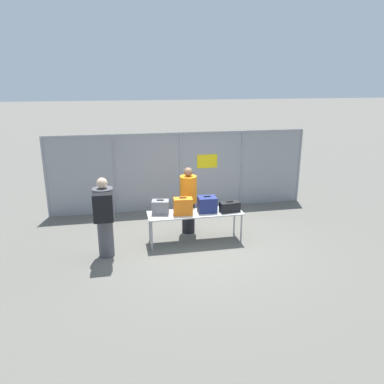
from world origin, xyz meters
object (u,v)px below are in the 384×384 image
object	(u,v)px
inspection_table	(195,215)
suitcase_orange	(183,206)
suitcase_navy	(207,204)
security_worker_near	(188,199)
traveler_hooded	(104,215)
suitcase_grey	(160,207)
suitcase_black	(230,207)
utility_trailer	(231,171)

from	to	relation	value
inspection_table	suitcase_orange	world-z (taller)	suitcase_orange
suitcase_navy	security_worker_near	size ratio (longest dim) A/B	0.26
traveler_hooded	security_worker_near	xyz separation A→B (m)	(2.00, 1.01, -0.11)
suitcase_orange	suitcase_grey	bearing A→B (deg)	163.03
inspection_table	suitcase_black	world-z (taller)	suitcase_black
inspection_table	security_worker_near	distance (m)	0.64
inspection_table	suitcase_orange	size ratio (longest dim) A/B	4.98
suitcase_navy	suitcase_black	distance (m)	0.53
inspection_table	traveler_hooded	bearing A→B (deg)	-168.99
suitcase_grey	security_worker_near	xyz separation A→B (m)	(0.75, 0.51, -0.03)
suitcase_navy	security_worker_near	bearing A→B (deg)	120.19
suitcase_navy	suitcase_orange	bearing A→B (deg)	-171.69
suitcase_navy	security_worker_near	xyz separation A→B (m)	(-0.34, 0.58, -0.05)
security_worker_near	suitcase_grey	bearing A→B (deg)	44.32
traveler_hooded	utility_trailer	size ratio (longest dim) A/B	0.39
inspection_table	security_worker_near	size ratio (longest dim) A/B	1.33
suitcase_black	traveler_hooded	size ratio (longest dim) A/B	0.27
suitcase_black	utility_trailer	xyz separation A→B (m)	(1.63, 5.21, -0.48)
suitcase_orange	suitcase_navy	distance (m)	0.59
security_worker_near	utility_trailer	distance (m)	5.17
suitcase_navy	utility_trailer	distance (m)	5.55
suitcase_navy	suitcase_black	world-z (taller)	suitcase_navy
suitcase_navy	traveler_hooded	distance (m)	2.37
suitcase_orange	security_worker_near	distance (m)	0.71
suitcase_navy	traveler_hooded	xyz separation A→B (m)	(-2.33, -0.43, 0.06)
suitcase_orange	utility_trailer	world-z (taller)	suitcase_orange
suitcase_black	suitcase_orange	bearing A→B (deg)	178.50
inspection_table	suitcase_navy	xyz separation A→B (m)	(0.29, 0.03, 0.23)
suitcase_navy	utility_trailer	world-z (taller)	suitcase_navy
suitcase_black	utility_trailer	world-z (taller)	suitcase_black
traveler_hooded	suitcase_black	bearing A→B (deg)	-4.10
suitcase_grey	suitcase_navy	xyz separation A→B (m)	(1.09, -0.07, 0.02)
inspection_table	suitcase_black	size ratio (longest dim) A/B	4.58
suitcase_orange	traveler_hooded	size ratio (longest dim) A/B	0.25
suitcase_black	security_worker_near	distance (m)	1.10
security_worker_near	utility_trailer	world-z (taller)	security_worker_near
traveler_hooded	security_worker_near	world-z (taller)	traveler_hooded
security_worker_near	suitcase_navy	bearing A→B (deg)	130.19
security_worker_near	inspection_table	bearing A→B (deg)	104.32
inspection_table	suitcase_orange	xyz separation A→B (m)	(-0.30, -0.06, 0.25)
traveler_hooded	security_worker_near	size ratio (longest dim) A/B	1.06
traveler_hooded	suitcase_orange	bearing A→B (deg)	0.69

